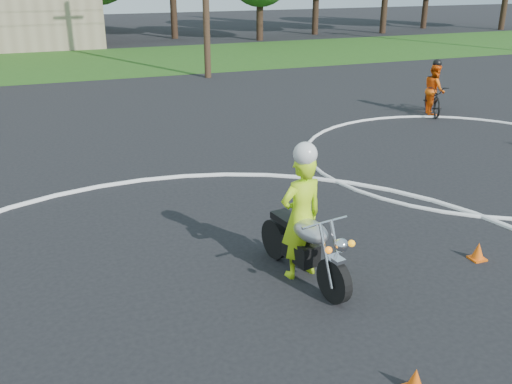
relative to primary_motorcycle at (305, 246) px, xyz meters
name	(u,v)px	position (x,y,z in m)	size (l,w,h in m)	color
grass_strip	(78,63)	(-1.58, 23.18, -0.55)	(120.00, 10.00, 0.02)	#1E4714
course_markings	(323,256)	(0.59, 0.53, -0.56)	(19.05, 19.05, 0.12)	silver
primary_motorcycle	(305,246)	(0.00, 0.00, 0.00)	(0.77, 2.20, 1.16)	black
rider_primary_grp	(301,213)	(-0.01, 0.14, 0.48)	(0.78, 0.58, 2.15)	#B3E518
rider_second_grp	(434,95)	(8.43, 8.19, 0.06)	(1.31, 1.94, 1.77)	black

